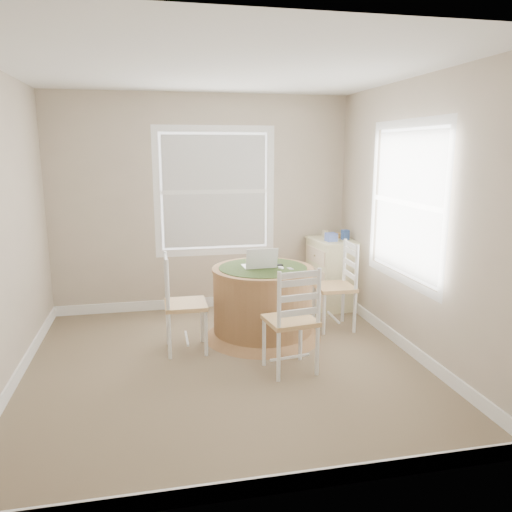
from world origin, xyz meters
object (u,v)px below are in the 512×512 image
object	(u,v)px
round_table	(263,299)
corner_chest	(332,273)
chair_right	(335,287)
chair_near	(290,320)
laptop	(259,264)
chair_left	(186,304)

from	to	relation	value
round_table	corner_chest	distance (m)	1.36
chair_right	corner_chest	world-z (taller)	chair_right
round_table	corner_chest	size ratio (longest dim) A/B	1.42
round_table	chair_right	size ratio (longest dim) A/B	1.30
chair_right	corner_chest	distance (m)	0.78
chair_near	chair_right	xyz separation A→B (m)	(0.77, 0.95, 0.00)
laptop	corner_chest	bearing A→B (deg)	-145.61
chair_near	chair_right	distance (m)	1.23
laptop	corner_chest	distance (m)	1.42
chair_near	round_table	bearing A→B (deg)	-94.32
round_table	chair_right	world-z (taller)	chair_right
chair_near	chair_right	world-z (taller)	same
round_table	chair_left	xyz separation A→B (m)	(-0.82, -0.21, 0.06)
chair_near	laptop	distance (m)	0.93
chair_left	laptop	distance (m)	0.87
round_table	chair_right	bearing A→B (deg)	-0.23
chair_near	laptop	size ratio (longest dim) A/B	2.80
chair_left	chair_right	xyz separation A→B (m)	(1.65, 0.30, 0.00)
chair_near	laptop	bearing A→B (deg)	-92.26
laptop	corner_chest	xyz separation A→B (m)	(1.10, 0.82, -0.35)
round_table	corner_chest	xyz separation A→B (m)	(1.07, 0.83, 0.02)
chair_left	corner_chest	distance (m)	2.16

